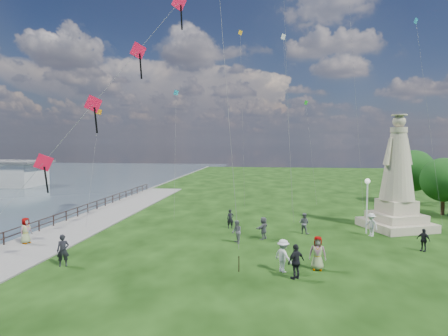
# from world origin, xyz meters

# --- Properties ---
(waterfront) EXTENTS (200.00, 200.00, 1.51)m
(waterfront) POSITION_xyz_m (-15.24, 8.99, -0.06)
(waterfront) COLOR #323F4C
(waterfront) RESTS_ON ground
(statue) EXTENTS (6.10, 6.10, 9.57)m
(statue) POSITION_xyz_m (12.66, 15.16, 3.61)
(statue) COLOR tan
(statue) RESTS_ON ground
(lamppost) EXTENTS (0.41, 0.41, 4.40)m
(lamppost) POSITION_xyz_m (9.79, 13.15, 3.17)
(lamppost) COLOR silver
(lamppost) RESTS_ON ground
(tree_row) EXTENTS (5.92, 12.91, 6.33)m
(tree_row) POSITION_xyz_m (19.18, 25.24, 3.59)
(tree_row) COLOR #382314
(tree_row) RESTS_ON ground
(person_0) EXTENTS (0.81, 0.71, 1.87)m
(person_0) POSITION_xyz_m (-9.84, 2.63, 0.94)
(person_0) COLOR black
(person_0) RESTS_ON ground
(person_1) EXTENTS (0.76, 0.94, 1.67)m
(person_1) POSITION_xyz_m (-0.19, 8.87, 0.83)
(person_1) COLOR #595960
(person_1) RESTS_ON ground
(person_2) EXTENTS (1.27, 1.29, 1.85)m
(person_2) POSITION_xyz_m (2.97, 3.33, 0.93)
(person_2) COLOR silver
(person_2) RESTS_ON ground
(person_3) EXTENTS (1.21, 1.16, 1.89)m
(person_3) POSITION_xyz_m (3.61, 2.30, 0.95)
(person_3) COLOR black
(person_3) RESTS_ON ground
(person_4) EXTENTS (1.01, 0.69, 1.95)m
(person_4) POSITION_xyz_m (4.92, 3.92, 0.97)
(person_4) COLOR #595960
(person_4) RESTS_ON ground
(person_6) EXTENTS (0.67, 0.54, 1.60)m
(person_6) POSITION_xyz_m (-1.18, 13.51, 0.80)
(person_6) COLOR black
(person_6) RESTS_ON ground
(person_7) EXTENTS (0.95, 0.81, 1.67)m
(person_7) POSITION_xyz_m (4.84, 12.40, 0.83)
(person_7) COLOR #595960
(person_7) RESTS_ON ground
(person_8) EXTENTS (1.16, 1.30, 1.80)m
(person_8) POSITION_xyz_m (9.94, 12.28, 0.90)
(person_8) COLOR silver
(person_8) RESTS_ON ground
(person_9) EXTENTS (0.94, 0.98, 1.53)m
(person_9) POSITION_xyz_m (12.36, 8.57, 0.77)
(person_9) COLOR black
(person_9) RESTS_ON ground
(person_10) EXTENTS (0.75, 1.01, 1.85)m
(person_10) POSITION_xyz_m (-15.00, 6.56, 0.92)
(person_10) COLOR #595960
(person_10) RESTS_ON ground
(person_11) EXTENTS (1.29, 1.71, 1.69)m
(person_11) POSITION_xyz_m (1.68, 10.30, 0.85)
(person_11) COLOR #595960
(person_11) RESTS_ON ground
(red_kite_train) EXTENTS (12.43, 9.35, 19.99)m
(red_kite_train) POSITION_xyz_m (-6.03, 4.58, 12.35)
(red_kite_train) COLOR black
(red_kite_train) RESTS_ON ground
(small_kites) EXTENTS (31.22, 19.30, 24.34)m
(small_kites) POSITION_xyz_m (2.64, 22.75, 14.01)
(small_kites) COLOR teal
(small_kites) RESTS_ON ground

